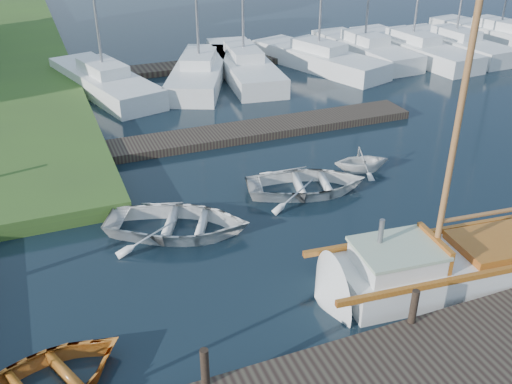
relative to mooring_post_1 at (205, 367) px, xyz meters
name	(u,v)px	position (x,y,z in m)	size (l,w,h in m)	color
ground	(256,230)	(3.00, 5.00, -0.70)	(160.00, 160.00, 0.00)	black
near_dock	(375,381)	(3.00, -1.00, -0.55)	(18.00, 2.20, 0.30)	black
far_dock	(241,132)	(5.00, 11.50, -0.55)	(14.00, 1.60, 0.30)	black
pontoon	(315,53)	(13.00, 21.00, -0.55)	(30.00, 1.60, 0.30)	black
mooring_post_1	(205,367)	(0.00, 0.00, 0.00)	(0.16, 0.16, 0.80)	black
mooring_post_2	(414,307)	(4.50, 0.00, 0.00)	(0.16, 0.16, 0.80)	black
sailboat	(445,267)	(6.36, 1.27, -0.36)	(7.30, 2.60, 9.83)	white
dinghy	(37,384)	(-2.87, 1.06, -0.34)	(2.51, 3.52, 0.73)	#924315
tender_a	(178,220)	(0.99, 5.68, -0.30)	(2.79, 3.91, 0.81)	white
tender_c	(307,181)	(5.30, 6.51, -0.32)	(2.65, 3.72, 0.77)	white
tender_d	(362,158)	(7.62, 7.15, -0.21)	(1.59, 1.84, 0.97)	white
marina_boat_0	(104,80)	(1.05, 18.83, -0.13)	(4.25, 8.31, 11.40)	white
marina_boat_1	(200,71)	(5.55, 18.68, -0.13)	(5.19, 7.99, 10.14)	white
marina_boat_2	(243,63)	(7.98, 19.09, -0.14)	(3.30, 8.88, 10.15)	white
marina_boat_3	(318,57)	(12.01, 18.75, -0.11)	(4.65, 8.27, 13.13)	white
marina_boat_4	(364,48)	(15.22, 19.49, -0.12)	(2.73, 7.79, 11.81)	white
marina_boat_5	(412,47)	(17.86, 18.80, -0.13)	(3.00, 8.96, 11.03)	white
marina_boat_6	(455,43)	(20.57, 18.55, -0.14)	(2.72, 7.65, 9.28)	white
marina_boat_7	(500,34)	(24.65, 19.47, -0.13)	(3.87, 9.39, 11.42)	white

